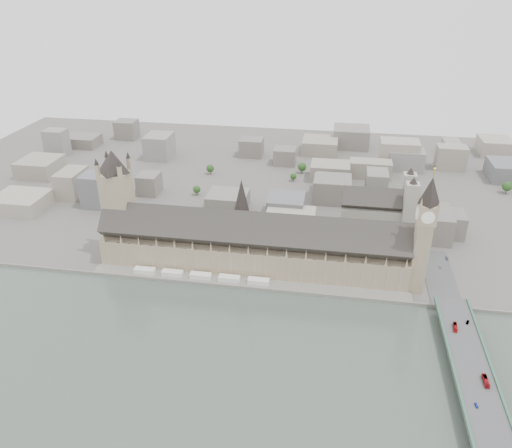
% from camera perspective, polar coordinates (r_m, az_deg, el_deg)
% --- Properties ---
extents(ground, '(900.00, 900.00, 0.00)m').
position_cam_1_polar(ground, '(429.07, -0.89, -6.35)').
color(ground, '#595651').
rests_on(ground, ground).
extents(river_thames, '(600.00, 600.00, 0.00)m').
position_cam_1_polar(river_thames, '(308.98, -6.84, -23.28)').
color(river_thames, '#434F47').
rests_on(river_thames, ground).
extents(embankment_wall, '(600.00, 1.50, 3.00)m').
position_cam_1_polar(embankment_wall, '(416.03, -1.26, -7.31)').
color(embankment_wall, slate).
rests_on(embankment_wall, ground).
extents(river_terrace, '(270.00, 15.00, 2.00)m').
position_cam_1_polar(river_terrace, '(422.40, -1.07, -6.79)').
color(river_terrace, slate).
rests_on(river_terrace, ground).
extents(terrace_tents, '(118.00, 7.00, 4.00)m').
position_cam_1_polar(terrace_tents, '(429.16, -6.35, -5.89)').
color(terrace_tents, white).
rests_on(terrace_tents, river_terrace).
extents(palace_of_westminster, '(265.00, 40.73, 55.44)m').
position_cam_1_polar(palace_of_westminster, '(433.64, -0.44, -2.43)').
color(palace_of_westminster, gray).
rests_on(palace_of_westminster, ground).
extents(elizabeth_tower, '(17.00, 17.00, 107.50)m').
position_cam_1_polar(elizabeth_tower, '(408.08, 18.70, -0.37)').
color(elizabeth_tower, gray).
rests_on(elizabeth_tower, ground).
extents(victoria_tower, '(30.00, 30.00, 100.00)m').
position_cam_1_polar(victoria_tower, '(458.98, -15.52, 2.82)').
color(victoria_tower, gray).
rests_on(victoria_tower, ground).
extents(central_tower, '(13.00, 13.00, 48.00)m').
position_cam_1_polar(central_tower, '(424.56, -1.65, 2.23)').
color(central_tower, gray).
rests_on(central_tower, ground).
extents(westminster_bridge, '(25.00, 325.00, 10.25)m').
position_cam_1_polar(westminster_bridge, '(364.65, 23.21, -15.06)').
color(westminster_bridge, '#474749').
rests_on(westminster_bridge, ground).
extents(bridge_parapets, '(25.00, 235.00, 1.15)m').
position_cam_1_polar(bridge_parapets, '(329.96, 24.99, -19.44)').
color(bridge_parapets, '#396950').
rests_on(bridge_parapets, westminster_bridge).
extents(westminster_abbey, '(68.00, 36.00, 64.00)m').
position_cam_1_polar(westminster_abbey, '(496.32, 13.81, 1.09)').
color(westminster_abbey, '#AAA599').
rests_on(westminster_abbey, ground).
extents(city_skyline_inland, '(720.00, 360.00, 38.00)m').
position_cam_1_polar(city_skyline_inland, '(638.35, 3.06, 7.23)').
color(city_skyline_inland, gray).
rests_on(city_skyline_inland, ground).
extents(park_trees, '(110.00, 30.00, 15.00)m').
position_cam_1_polar(park_trees, '(477.21, -0.79, -1.55)').
color(park_trees, '#204317').
rests_on(park_trees, ground).
extents(red_bus_north, '(3.41, 10.28, 2.81)m').
position_cam_1_polar(red_bus_north, '(385.95, 21.81, -10.87)').
color(red_bus_north, red).
rests_on(red_bus_north, westminster_bridge).
extents(red_bus_south, '(2.57, 10.99, 3.06)m').
position_cam_1_polar(red_bus_south, '(350.44, 24.77, -15.97)').
color(red_bus_south, '#A5141A').
rests_on(red_bus_south, westminster_bridge).
extents(car_blue, '(1.97, 3.91, 1.28)m').
position_cam_1_polar(car_blue, '(334.29, 23.89, -18.42)').
color(car_blue, '#1936A5').
rests_on(car_blue, westminster_bridge).
extents(car_silver, '(3.06, 4.77, 1.48)m').
position_cam_1_polar(car_silver, '(395.14, 23.04, -10.28)').
color(car_silver, gray).
rests_on(car_silver, westminster_bridge).
extents(car_approach, '(2.70, 5.61, 1.58)m').
position_cam_1_polar(car_approach, '(467.45, 20.99, -3.72)').
color(car_approach, gray).
rests_on(car_approach, westminster_bridge).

